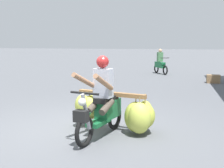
# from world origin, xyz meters

# --- Properties ---
(ground_plane) EXTENTS (120.00, 120.00, 0.00)m
(ground_plane) POSITION_xyz_m (0.00, 0.00, 0.00)
(ground_plane) COLOR #56595E
(motorbike_main_loaded) EXTENTS (1.85, 1.89, 1.58)m
(motorbike_main_loaded) POSITION_xyz_m (0.87, -0.08, 0.47)
(motorbike_main_loaded) COLOR black
(motorbike_main_loaded) RESTS_ON ground
(motorbike_distant_ahead_left) EXTENTS (0.91, 1.45, 1.40)m
(motorbike_distant_ahead_left) POSITION_xyz_m (1.16, 11.07, 0.57)
(motorbike_distant_ahead_left) COLOR black
(motorbike_distant_ahead_left) RESTS_ON ground
(produce_crate) EXTENTS (0.56, 0.40, 0.36)m
(produce_crate) POSITION_xyz_m (3.67, 7.82, 0.18)
(produce_crate) COLOR olive
(produce_crate) RESTS_ON ground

